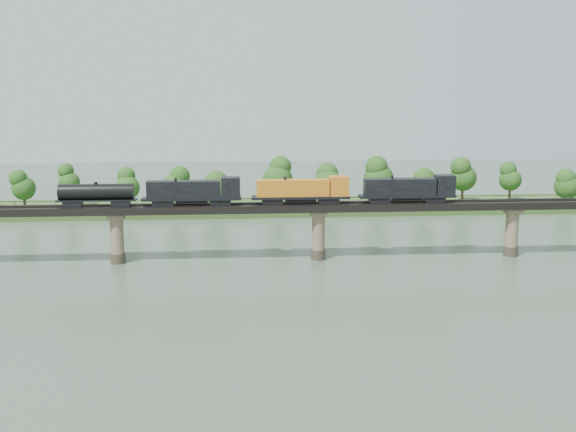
{
  "coord_description": "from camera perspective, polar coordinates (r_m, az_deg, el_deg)",
  "views": [
    {
      "loc": [
        -16.59,
        -110.94,
        36.68
      ],
      "look_at": [
        -6.15,
        30.0,
        9.0
      ],
      "focal_mm": 45.0,
      "sensor_mm": 36.0,
      "label": 1
    }
  ],
  "objects": [
    {
      "name": "freight_train",
      "position": [
        142.86,
        -1.8,
        1.98
      ],
      "size": [
        78.88,
        3.07,
        5.43
      ],
      "color": "black",
      "rests_on": "bridge"
    },
    {
      "name": "far_bank",
      "position": [
        199.89,
        0.59,
        0.74
      ],
      "size": [
        300.0,
        24.0,
        1.6
      ],
      "primitive_type": "cube",
      "color": "#2E4D1E",
      "rests_on": "ground"
    },
    {
      "name": "bridge",
      "position": [
        145.3,
        2.42,
        -1.34
      ],
      "size": [
        236.0,
        30.0,
        11.5
      ],
      "color": "#473A2D",
      "rests_on": "ground"
    },
    {
      "name": "ground",
      "position": [
        118.02,
        4.09,
        -7.05
      ],
      "size": [
        400.0,
        400.0,
        0.0
      ],
      "primitive_type": "plane",
      "color": "#3D4D3D",
      "rests_on": "ground"
    },
    {
      "name": "far_treeline",
      "position": [
        193.66,
        -1.72,
        2.81
      ],
      "size": [
        289.06,
        17.54,
        13.6
      ],
      "color": "#382619",
      "rests_on": "far_bank"
    },
    {
      "name": "bridge_superstructure",
      "position": [
        144.08,
        2.44,
        1.12
      ],
      "size": [
        220.0,
        4.9,
        0.75
      ],
      "color": "black",
      "rests_on": "bridge"
    }
  ]
}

